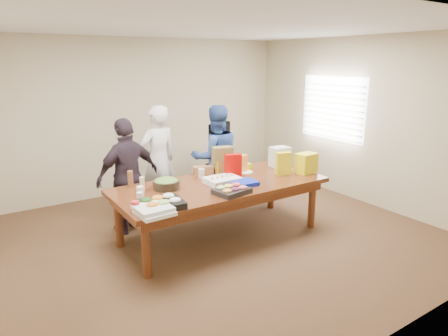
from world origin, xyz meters
TOP-DOWN VIEW (x-y plane):
  - floor at (0.00, 0.00)m, footprint 5.50×5.00m
  - ceiling at (0.00, 0.00)m, footprint 5.50×5.00m
  - wall_back at (0.00, 2.50)m, footprint 5.50×0.04m
  - wall_front at (0.00, -2.50)m, footprint 5.50×0.04m
  - wall_right at (2.75, 0.00)m, footprint 0.04×5.00m
  - window_panel at (2.72, 0.60)m, footprint 0.03×1.40m
  - window_blinds at (2.68, 0.60)m, footprint 0.04×1.36m
  - conference_table at (0.00, 0.00)m, footprint 2.80×1.20m
  - office_chair at (0.97, 1.32)m, footprint 0.78×0.78m
  - person_center at (-0.34, 1.22)m, footprint 0.67×0.49m
  - person_right at (0.54, 0.98)m, footprint 0.94×0.81m
  - person_left at (-0.95, 0.85)m, footprint 0.99×0.58m
  - veggie_tray at (-1.03, -0.38)m, footprint 0.52×0.43m
  - fruit_tray at (-0.11, -0.41)m, footprint 0.45×0.38m
  - sheet_cake at (0.03, 0.00)m, footprint 0.45×0.34m
  - salad_bowl at (-0.69, 0.19)m, footprint 0.36×0.36m
  - chip_bag_blue at (0.20, -0.22)m, footprint 0.37×0.28m
  - chip_bag_red at (0.29, 0.14)m, footprint 0.24×0.15m
  - chip_bag_yellow at (0.96, -0.13)m, footprint 0.23×0.14m
  - chip_bag_orange at (0.54, 0.27)m, footprint 0.18×0.12m
  - mayo_jar at (-0.08, 0.36)m, footprint 0.10×0.10m
  - mustard_bottle at (0.21, 0.43)m, footprint 0.08×0.08m
  - dressing_bottle at (-1.05, 0.49)m, footprint 0.08×0.08m
  - ranch_bottle at (-0.98, 0.26)m, footprint 0.06×0.06m
  - banana_bunch at (0.63, 0.40)m, footprint 0.27×0.17m
  - bread_loaf at (0.04, 0.52)m, footprint 0.30×0.20m
  - kraft_bag at (0.33, 0.46)m, footprint 0.31×0.22m
  - red_cup at (-1.30, -0.34)m, footprint 0.11×0.11m
  - clear_cup_a at (-1.13, -0.03)m, footprint 0.08×0.08m
  - clear_cup_b at (-1.07, 0.11)m, footprint 0.11×0.11m
  - pizza_box_lower at (-1.16, -0.52)m, footprint 0.37×0.37m
  - pizza_box_upper at (-1.17, -0.49)m, footprint 0.37×0.37m
  - plate_a at (0.57, 0.25)m, footprint 0.26×0.26m
  - plate_b at (0.55, 0.38)m, footprint 0.24×0.24m
  - dip_bowl_a at (0.52, 0.38)m, footprint 0.19×0.19m
  - dip_bowl_b at (-0.54, 0.30)m, footprint 0.15×0.15m
  - grocery_bag_white at (1.21, 0.23)m, footprint 0.29×0.22m
  - grocery_bag_yellow at (1.30, -0.25)m, footprint 0.30×0.22m

SIDE VIEW (x-z plane):
  - floor at x=0.00m, z-range -0.02..0.00m
  - conference_table at x=0.00m, z-range 0.00..0.75m
  - office_chair at x=0.97m, z-range 0.00..1.21m
  - plate_a at x=0.57m, z-range 0.75..0.76m
  - plate_b at x=0.55m, z-range 0.75..0.76m
  - pizza_box_lower at x=-1.16m, z-range 0.75..0.79m
  - chip_bag_blue at x=0.20m, z-range 0.75..0.80m
  - dip_bowl_b at x=-0.54m, z-range 0.75..0.80m
  - dip_bowl_a at x=0.52m, z-range 0.75..0.81m
  - fruit_tray at x=-0.11m, z-range 0.75..0.81m
  - veggie_tray at x=-1.03m, z-range 0.75..0.82m
  - sheet_cake at x=0.03m, z-range 0.75..0.83m
  - banana_bunch at x=0.63m, z-range 0.75..0.84m
  - person_left at x=-0.95m, z-range 0.00..1.59m
  - clear_cup_a at x=-1.13m, z-range 0.75..0.85m
  - salad_bowl at x=-0.69m, z-range 0.75..0.86m
  - bread_loaf at x=0.04m, z-range 0.75..0.86m
  - clear_cup_b at x=-1.07m, z-range 0.75..0.87m
  - red_cup at x=-1.30m, z-range 0.75..0.87m
  - pizza_box_upper at x=-1.17m, z-range 0.79..0.83m
  - mayo_jar at x=-0.08m, z-range 0.75..0.88m
  - person_right at x=0.54m, z-range 0.00..1.65m
  - mustard_bottle at x=0.21m, z-range 0.75..0.93m
  - ranch_bottle at x=-0.98m, z-range 0.75..0.93m
  - person_center at x=-0.34m, z-range 0.00..1.69m
  - dressing_bottle at x=-1.05m, z-range 0.75..0.97m
  - chip_bag_orange at x=0.54m, z-range 0.75..1.00m
  - grocery_bag_yellow at x=1.30m, z-range 0.75..1.04m
  - grocery_bag_white at x=1.21m, z-range 0.75..1.05m
  - chip_bag_yellow at x=0.96m, z-range 0.75..1.07m
  - chip_bag_red at x=0.29m, z-range 0.75..1.08m
  - kraft_bag at x=0.33m, z-range 0.75..1.12m
  - wall_back at x=0.00m, z-range 0.00..2.70m
  - wall_front at x=0.00m, z-range 0.00..2.70m
  - wall_right at x=2.75m, z-range 0.00..2.70m
  - window_panel at x=2.72m, z-range 0.95..2.05m
  - window_blinds at x=2.68m, z-range 1.00..2.00m
  - ceiling at x=0.00m, z-range 2.70..2.72m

